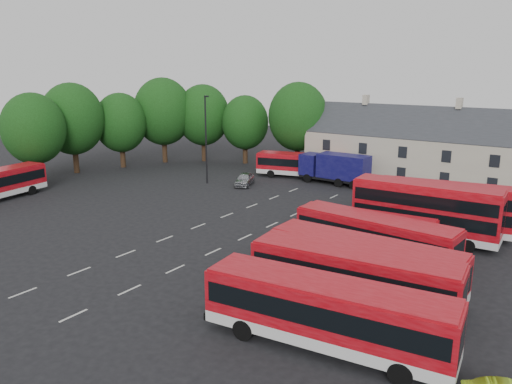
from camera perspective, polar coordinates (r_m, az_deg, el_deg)
ground at (r=41.97m, az=-8.44°, el=-4.58°), size 140.00×140.00×0.00m
lane_markings at (r=41.82m, az=-4.05°, el=-4.53°), size 5.15×33.80×0.01m
treeline at (r=68.48m, az=-10.21°, el=8.27°), size 29.92×32.59×12.01m
terrace_houses at (r=60.98m, az=21.75°, el=4.13°), size 35.70×7.13×10.06m
bus_row_a at (r=24.70m, az=8.06°, el=-13.15°), size 12.37×4.11×3.43m
bus_row_b at (r=29.01m, az=11.04°, el=-9.12°), size 12.00×3.84×3.34m
bus_row_c at (r=30.98m, az=12.26°, el=-7.68°), size 11.75×2.76×3.32m
bus_row_d at (r=35.92m, az=13.41°, el=-4.76°), size 11.67×3.59×3.25m
bus_row_e at (r=38.09m, az=12.38°, el=-4.00°), size 10.23×3.20×2.84m
bus_dd_south at (r=41.26m, az=18.79°, el=-1.74°), size 11.25×3.06×4.57m
bus_dd_north at (r=43.29m, az=20.73°, el=-1.43°), size 10.66×4.10×4.27m
bus_north at (r=61.77m, az=5.06°, el=3.27°), size 10.94×5.12×3.02m
box_truck at (r=58.92m, az=9.04°, el=2.83°), size 8.26×2.69×3.60m
silver_car at (r=57.84m, az=-1.32°, el=1.48°), size 3.24×4.58×1.45m
lamppost at (r=58.26m, az=-5.73°, el=6.24°), size 0.71×0.41×10.24m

